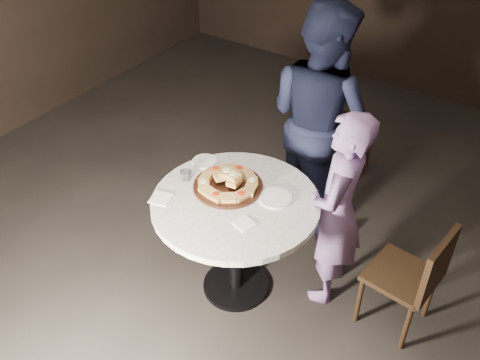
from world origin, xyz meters
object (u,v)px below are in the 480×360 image
object	(u,v)px
table	(236,218)
serving_board	(228,186)
diner_teal	(337,212)
chair_right	(415,275)
water_glass	(186,175)
diner_navy	(319,118)
focaccia_pile	(228,181)
chair_far	(342,137)

from	to	relation	value
table	serving_board	bearing A→B (deg)	144.54
diner_teal	table	bearing A→B (deg)	-66.78
chair_right	diner_teal	bearing A→B (deg)	-84.55
diner_teal	serving_board	bearing A→B (deg)	-77.52
water_glass	chair_right	bearing A→B (deg)	13.33
chair_right	diner_navy	bearing A→B (deg)	-116.87
chair_right	serving_board	bearing A→B (deg)	-71.32
serving_board	water_glass	size ratio (longest dim) A/B	5.93
serving_board	chair_right	size ratio (longest dim) A/B	0.54
water_glass	diner_navy	xyz separation A→B (m)	(0.43, 1.06, 0.06)
table	diner_navy	world-z (taller)	diner_navy
chair_right	diner_navy	xyz separation A→B (m)	(-1.07, 0.70, 0.42)
focaccia_pile	chair_far	bearing A→B (deg)	84.50
serving_board	diner_teal	world-z (taller)	diner_teal
water_glass	diner_navy	size ratio (longest dim) A/B	0.04
chair_right	diner_teal	xyz separation A→B (m)	(-0.57, 0.01, 0.23)
table	serving_board	size ratio (longest dim) A/B	2.95
diner_teal	chair_right	bearing A→B (deg)	78.78
focaccia_pile	chair_right	xyz separation A→B (m)	(1.22, 0.26, -0.37)
serving_board	diner_teal	distance (m)	0.72
serving_board	chair_far	size ratio (longest dim) A/B	0.58
table	water_glass	xyz separation A→B (m)	(-0.39, -0.01, 0.18)
focaccia_pile	water_glass	xyz separation A→B (m)	(-0.28, -0.09, -0.02)
focaccia_pile	chair_right	bearing A→B (deg)	12.03
focaccia_pile	diner_teal	size ratio (longest dim) A/B	0.28
serving_board	diner_navy	world-z (taller)	diner_navy
chair_far	chair_right	size ratio (longest dim) A/B	0.94
table	water_glass	world-z (taller)	water_glass
serving_board	chair_far	bearing A→B (deg)	84.50
table	serving_board	distance (m)	0.21
table	diner_navy	distance (m)	1.08
focaccia_pile	water_glass	distance (m)	0.29
focaccia_pile	water_glass	size ratio (longest dim) A/B	5.33
focaccia_pile	chair_right	size ratio (longest dim) A/B	0.49
water_glass	chair_right	size ratio (longest dim) A/B	0.09
table	serving_board	world-z (taller)	serving_board
focaccia_pile	chair_right	distance (m)	1.30
table	chair_far	xyz separation A→B (m)	(0.03, 1.57, -0.20)
water_glass	chair_right	xyz separation A→B (m)	(1.50, 0.35, -0.36)
chair_far	focaccia_pile	bearing A→B (deg)	90.85
diner_navy	serving_board	bearing A→B (deg)	98.55
water_glass	chair_far	world-z (taller)	water_glass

